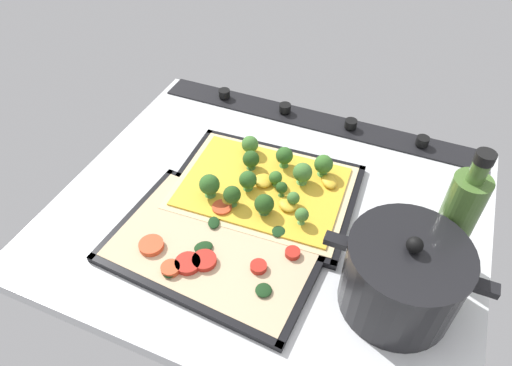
# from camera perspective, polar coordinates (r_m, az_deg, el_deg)

# --- Properties ---
(ground_plane) EXTENTS (0.80, 0.67, 0.03)m
(ground_plane) POSITION_cam_1_polar(r_m,az_deg,el_deg) (0.89, 1.69, -3.80)
(ground_plane) COLOR silver
(stove_control_panel) EXTENTS (0.77, 0.07, 0.03)m
(stove_control_panel) POSITION_cam_1_polar(r_m,az_deg,el_deg) (1.09, 7.57, 7.83)
(stove_control_panel) COLOR black
(stove_control_panel) RESTS_ON ground_plane
(baking_tray_front) EXTENTS (0.37, 0.28, 0.01)m
(baking_tray_front) POSITION_cam_1_polar(r_m,az_deg,el_deg) (0.91, 0.86, -1.00)
(baking_tray_front) COLOR black
(baking_tray_front) RESTS_ON ground_plane
(broccoli_pizza) EXTENTS (0.34, 0.26, 0.06)m
(broccoli_pizza) POSITION_cam_1_polar(r_m,az_deg,el_deg) (0.90, 1.10, -0.18)
(broccoli_pizza) COLOR beige
(broccoli_pizza) RESTS_ON baking_tray_front
(baking_tray_back) EXTENTS (0.38, 0.27, 0.01)m
(baking_tray_back) POSITION_cam_1_polar(r_m,az_deg,el_deg) (0.82, -4.99, -7.93)
(baking_tray_back) COLOR black
(baking_tray_back) RESTS_ON ground_plane
(veggie_pizza_back) EXTENTS (0.36, 0.25, 0.02)m
(veggie_pizza_back) POSITION_cam_1_polar(r_m,az_deg,el_deg) (0.81, -5.21, -7.79)
(veggie_pizza_back) COLOR #CAAE86
(veggie_pizza_back) RESTS_ON baking_tray_back
(cooking_pot) EXTENTS (0.25, 0.18, 0.16)m
(cooking_pot) POSITION_cam_1_polar(r_m,az_deg,el_deg) (0.74, 17.71, -11.07)
(cooking_pot) COLOR black
(cooking_pot) RESTS_ON ground_plane
(oil_bottle) EXTENTS (0.06, 0.06, 0.24)m
(oil_bottle) POSITION_cam_1_polar(r_m,az_deg,el_deg) (0.79, 23.60, -4.15)
(oil_bottle) COLOR #476B2D
(oil_bottle) RESTS_ON ground_plane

